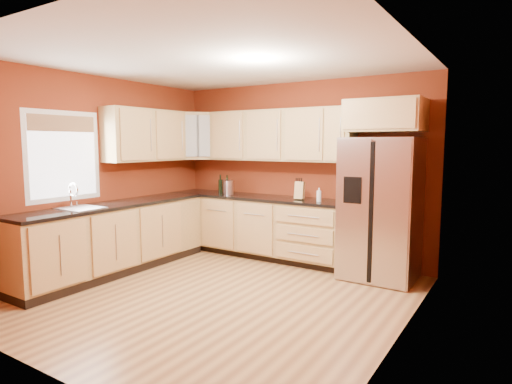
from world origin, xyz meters
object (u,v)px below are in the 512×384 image
Objects in this scene: refrigerator at (380,209)px; knife_block at (300,191)px; wine_bottle_a at (220,184)px; canister_left at (227,187)px; soap_dispenser at (319,195)px.

knife_block is at bearing 176.64° from refrigerator.
wine_bottle_a is 1.19× the size of knife_block.
canister_left is 1.13× the size of soap_dispenser.
refrigerator reaches higher than knife_block.
wine_bottle_a is at bearing 177.23° from soap_dispenser.
refrigerator is 2.48m from canister_left.
knife_block is 1.33× the size of soap_dispenser.
soap_dispenser is (0.32, -0.06, -0.03)m from knife_block.
soap_dispenser is at bearing -2.77° from wine_bottle_a.
soap_dispenser is (1.74, -0.08, -0.05)m from wine_bottle_a.
canister_left is 1.64m from soap_dispenser.
wine_bottle_a is at bearing 178.04° from refrigerator.
wine_bottle_a reaches higher than knife_block.
refrigerator is at bearing -13.61° from knife_block.
refrigerator is 9.52× the size of soap_dispenser.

